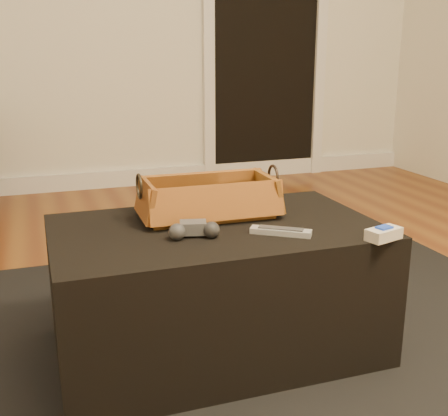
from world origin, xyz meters
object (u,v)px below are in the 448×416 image
object	(u,v)px
cream_gadget	(384,234)
game_controller	(194,230)
ottoman	(216,288)
silver_remote	(281,231)
tv_remote	(204,210)
wicker_basket	(209,201)

from	to	relation	value
cream_gadget	game_controller	bearing A→B (deg)	159.09
ottoman	silver_remote	size ratio (longest dim) A/B	5.84
tv_remote	cream_gadget	xyz separation A→B (m)	(0.43, -0.37, -0.01)
ottoman	game_controller	bearing A→B (deg)	-137.21
wicker_basket	silver_remote	size ratio (longest dim) A/B	2.68
ottoman	silver_remote	world-z (taller)	silver_remote
tv_remote	game_controller	xyz separation A→B (m)	(-0.08, -0.17, -0.00)
wicker_basket	cream_gadget	size ratio (longest dim) A/B	3.92
tv_remote	silver_remote	size ratio (longest dim) A/B	1.39
wicker_basket	tv_remote	bearing A→B (deg)	-144.02
silver_remote	cream_gadget	distance (m)	0.29
ottoman	cream_gadget	distance (m)	0.55
game_controller	cream_gadget	bearing A→B (deg)	-20.91
tv_remote	cream_gadget	size ratio (longest dim) A/B	2.03
tv_remote	wicker_basket	bearing A→B (deg)	30.87
wicker_basket	ottoman	bearing A→B (deg)	-95.60
ottoman	cream_gadget	size ratio (longest dim) A/B	8.54
silver_remote	cream_gadget	size ratio (longest dim) A/B	1.46
wicker_basket	game_controller	xyz separation A→B (m)	(-0.11, -0.19, -0.03)
game_controller	silver_remote	bearing A→B (deg)	-12.57
wicker_basket	cream_gadget	world-z (taller)	wicker_basket
ottoman	tv_remote	xyz separation A→B (m)	(-0.01, 0.09, 0.24)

